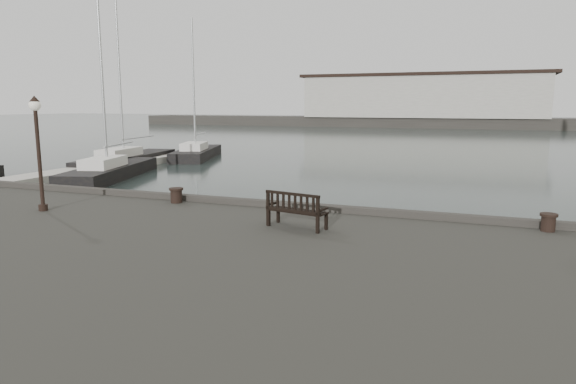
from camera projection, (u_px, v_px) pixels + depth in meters
name	position (u px, v px, depth m)	size (l,w,h in m)	color
ground	(319.00, 261.00, 15.02)	(400.00, 400.00, 0.00)	black
pontoon	(56.00, 176.00, 31.26)	(2.00, 24.00, 0.50)	beige
breakwater	(439.00, 106.00, 100.56)	(140.00, 9.50, 12.20)	#383530
bench	(296.00, 217.00, 12.50)	(1.59, 0.82, 0.87)	black
bollard_left	(176.00, 195.00, 15.73)	(0.44, 0.44, 0.46)	black
bollard_right	(548.00, 222.00, 12.19)	(0.41, 0.41, 0.43)	black
lamp_post	(38.00, 138.00, 14.24)	(0.32, 0.32, 3.22)	black
yacht_b	(128.00, 162.00, 38.60)	(4.16, 11.56, 14.77)	black
yacht_c	(111.00, 174.00, 32.05)	(5.25, 10.42, 13.58)	black
yacht_d	(197.00, 155.00, 44.03)	(5.53, 9.97, 12.12)	black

